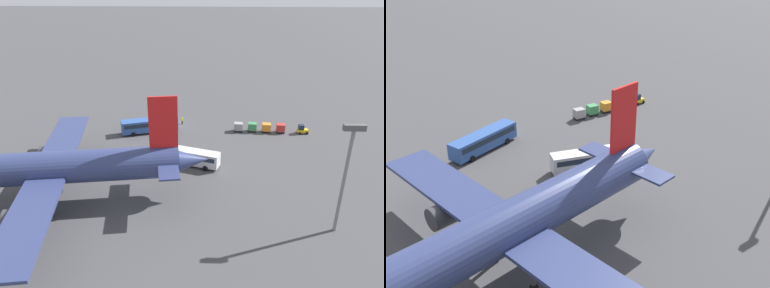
# 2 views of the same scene
# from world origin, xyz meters

# --- Properties ---
(ground_plane) EXTENTS (600.00, 600.00, 0.00)m
(ground_plane) POSITION_xyz_m (0.00, 0.00, 0.00)
(ground_plane) COLOR #424244
(airplane) EXTENTS (53.02, 45.91, 17.38)m
(airplane) POSITION_xyz_m (18.12, 35.19, 6.53)
(airplane) COLOR navy
(airplane) RESTS_ON ground
(shuttle_bus_near) EXTENTS (13.00, 6.61, 3.18)m
(shuttle_bus_near) POSITION_xyz_m (5.50, 5.54, 1.91)
(shuttle_bus_near) COLOR #2D5199
(shuttle_bus_near) RESTS_ON ground
(shuttle_bus_far) EXTENTS (11.63, 6.03, 3.09)m
(shuttle_bus_far) POSITION_xyz_m (-4.35, 20.82, 1.86)
(shuttle_bus_far) COLOR silver
(shuttle_bus_far) RESTS_ON ground
(baggage_tug) EXTENTS (2.52, 1.84, 2.10)m
(baggage_tug) POSITION_xyz_m (-29.23, 4.95, 0.94)
(baggage_tug) COLOR gold
(baggage_tug) RESTS_ON ground
(worker_person) EXTENTS (0.38, 0.38, 1.74)m
(worker_person) POSITION_xyz_m (-1.62, 0.29, 0.87)
(worker_person) COLOR #1E1E2D
(worker_person) RESTS_ON ground
(cargo_cart_red) EXTENTS (2.16, 1.88, 2.06)m
(cargo_cart_red) POSITION_xyz_m (-24.39, 4.67, 1.19)
(cargo_cart_red) COLOR #38383D
(cargo_cart_red) RESTS_ON ground
(cargo_cart_orange) EXTENTS (2.16, 1.88, 2.06)m
(cargo_cart_orange) POSITION_xyz_m (-21.19, 4.53, 1.19)
(cargo_cart_orange) COLOR #38383D
(cargo_cart_orange) RESTS_ON ground
(cargo_cart_green) EXTENTS (2.16, 1.88, 2.06)m
(cargo_cart_green) POSITION_xyz_m (-18.00, 4.26, 1.19)
(cargo_cart_green) COLOR #38383D
(cargo_cart_green) RESTS_ON ground
(cargo_cart_grey) EXTENTS (2.16, 1.88, 2.06)m
(cargo_cart_grey) POSITION_xyz_m (-14.80, 4.31, 1.19)
(cargo_cart_grey) COLOR #38383D
(cargo_cart_grey) RESTS_ON ground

